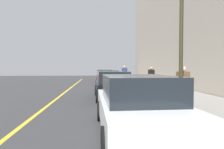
{
  "coord_description": "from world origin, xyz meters",
  "views": [
    {
      "loc": [
        -16.07,
        1.03,
        1.69
      ],
      "look_at": [
        2.46,
        -0.53,
        1.08
      ],
      "focal_mm": 30.78,
      "sensor_mm": 36.0,
      "label": 1
    }
  ],
  "objects_px": {
    "parked_car_white": "(136,105)",
    "pedestrian_brown_coat": "(183,86)",
    "parked_car_red": "(104,76)",
    "rolling_suitcase": "(124,81)",
    "parked_car_black": "(112,85)",
    "parked_car_charcoal": "(108,79)",
    "pedestrian_navy_coat": "(124,75)",
    "pedestrian_black_coat": "(151,77)",
    "traffic_light_pole": "(181,20)"
  },
  "relations": [
    {
      "from": "parked_car_white",
      "to": "pedestrian_brown_coat",
      "type": "height_order",
      "value": "pedestrian_brown_coat"
    },
    {
      "from": "parked_car_red",
      "to": "traffic_light_pole",
      "type": "xyz_separation_m",
      "value": [
        -16.34,
        -1.67,
        2.42
      ]
    },
    {
      "from": "parked_car_red",
      "to": "pedestrian_black_coat",
      "type": "distance_m",
      "value": 8.48
    },
    {
      "from": "parked_car_white",
      "to": "traffic_light_pole",
      "type": "xyz_separation_m",
      "value": [
        1.02,
        -1.62,
        2.42
      ]
    },
    {
      "from": "parked_car_red",
      "to": "traffic_light_pole",
      "type": "height_order",
      "value": "traffic_light_pole"
    },
    {
      "from": "parked_car_red",
      "to": "pedestrian_brown_coat",
      "type": "height_order",
      "value": "pedestrian_brown_coat"
    },
    {
      "from": "parked_car_red",
      "to": "parked_car_white",
      "type": "bearing_deg",
      "value": -179.82
    },
    {
      "from": "parked_car_white",
      "to": "parked_car_black",
      "type": "height_order",
      "value": "same"
    },
    {
      "from": "parked_car_black",
      "to": "pedestrian_black_coat",
      "type": "relative_size",
      "value": 2.61
    },
    {
      "from": "parked_car_charcoal",
      "to": "pedestrian_black_coat",
      "type": "distance_m",
      "value": 3.59
    },
    {
      "from": "parked_car_white",
      "to": "parked_car_red",
      "type": "relative_size",
      "value": 0.95
    },
    {
      "from": "pedestrian_black_coat",
      "to": "pedestrian_navy_coat",
      "type": "relative_size",
      "value": 0.92
    },
    {
      "from": "rolling_suitcase",
      "to": "parked_car_white",
      "type": "bearing_deg",
      "value": 173.06
    },
    {
      "from": "parked_car_red",
      "to": "parked_car_charcoal",
      "type": "bearing_deg",
      "value": 180.0
    },
    {
      "from": "parked_car_charcoal",
      "to": "pedestrian_navy_coat",
      "type": "distance_m",
      "value": 2.47
    },
    {
      "from": "pedestrian_navy_coat",
      "to": "traffic_light_pole",
      "type": "xyz_separation_m",
      "value": [
        -11.82,
        0.0,
        2.07
      ]
    },
    {
      "from": "pedestrian_black_coat",
      "to": "parked_car_black",
      "type": "bearing_deg",
      "value": 137.96
    },
    {
      "from": "traffic_light_pole",
      "to": "rolling_suitcase",
      "type": "bearing_deg",
      "value": -0.04
    },
    {
      "from": "parked_car_charcoal",
      "to": "traffic_light_pole",
      "type": "relative_size",
      "value": 1.06
    },
    {
      "from": "parked_car_white",
      "to": "pedestrian_brown_coat",
      "type": "distance_m",
      "value": 3.41
    },
    {
      "from": "pedestrian_black_coat",
      "to": "pedestrian_brown_coat",
      "type": "distance_m",
      "value": 7.13
    },
    {
      "from": "parked_car_black",
      "to": "parked_car_red",
      "type": "xyz_separation_m",
      "value": [
        11.48,
        -0.05,
        0.0
      ]
    },
    {
      "from": "parked_car_red",
      "to": "pedestrian_black_coat",
      "type": "bearing_deg",
      "value": -157.55
    },
    {
      "from": "parked_car_black",
      "to": "parked_car_charcoal",
      "type": "distance_m",
      "value": 5.19
    },
    {
      "from": "parked_car_charcoal",
      "to": "traffic_light_pole",
      "type": "height_order",
      "value": "traffic_light_pole"
    },
    {
      "from": "parked_car_red",
      "to": "pedestrian_navy_coat",
      "type": "relative_size",
      "value": 2.61
    },
    {
      "from": "parked_car_black",
      "to": "parked_car_red",
      "type": "relative_size",
      "value": 0.92
    },
    {
      "from": "parked_car_white",
      "to": "pedestrian_black_coat",
      "type": "relative_size",
      "value": 2.7
    },
    {
      "from": "pedestrian_black_coat",
      "to": "rolling_suitcase",
      "type": "xyz_separation_m",
      "value": [
        3.83,
        1.56,
        -0.6
      ]
    },
    {
      "from": "parked_car_white",
      "to": "pedestrian_navy_coat",
      "type": "relative_size",
      "value": 2.48
    },
    {
      "from": "parked_car_red",
      "to": "rolling_suitcase",
      "type": "distance_m",
      "value": 4.36
    },
    {
      "from": "parked_car_charcoal",
      "to": "parked_car_red",
      "type": "bearing_deg",
      "value": -0.0
    },
    {
      "from": "pedestrian_brown_coat",
      "to": "parked_car_red",
      "type": "bearing_deg",
      "value": 9.2
    },
    {
      "from": "pedestrian_navy_coat",
      "to": "rolling_suitcase",
      "type": "relative_size",
      "value": 1.96
    },
    {
      "from": "parked_car_red",
      "to": "rolling_suitcase",
      "type": "bearing_deg",
      "value": -157.27
    },
    {
      "from": "pedestrian_navy_coat",
      "to": "rolling_suitcase",
      "type": "xyz_separation_m",
      "value": [
        0.51,
        -0.01,
        -0.68
      ]
    },
    {
      "from": "parked_car_black",
      "to": "rolling_suitcase",
      "type": "distance_m",
      "value": 7.68
    },
    {
      "from": "parked_car_black",
      "to": "pedestrian_navy_coat",
      "type": "height_order",
      "value": "pedestrian_navy_coat"
    },
    {
      "from": "pedestrian_black_coat",
      "to": "rolling_suitcase",
      "type": "relative_size",
      "value": 1.8
    },
    {
      "from": "parked_car_white",
      "to": "pedestrian_brown_coat",
      "type": "relative_size",
      "value": 2.74
    },
    {
      "from": "parked_car_red",
      "to": "pedestrian_black_coat",
      "type": "xyz_separation_m",
      "value": [
        -7.83,
        -3.24,
        0.27
      ]
    },
    {
      "from": "pedestrian_brown_coat",
      "to": "traffic_light_pole",
      "type": "distance_m",
      "value": 2.69
    },
    {
      "from": "parked_car_red",
      "to": "pedestrian_navy_coat",
      "type": "distance_m",
      "value": 4.82
    },
    {
      "from": "parked_car_red",
      "to": "rolling_suitcase",
      "type": "height_order",
      "value": "parked_car_red"
    },
    {
      "from": "parked_car_red",
      "to": "pedestrian_black_coat",
      "type": "height_order",
      "value": "pedestrian_black_coat"
    },
    {
      "from": "pedestrian_navy_coat",
      "to": "pedestrian_brown_coat",
      "type": "height_order",
      "value": "pedestrian_navy_coat"
    },
    {
      "from": "pedestrian_black_coat",
      "to": "traffic_light_pole",
      "type": "distance_m",
      "value": 8.91
    },
    {
      "from": "parked_car_black",
      "to": "pedestrian_brown_coat",
      "type": "relative_size",
      "value": 2.65
    },
    {
      "from": "parked_car_charcoal",
      "to": "pedestrian_brown_coat",
      "type": "xyz_separation_m",
      "value": [
        -8.62,
        -2.42,
        0.26
      ]
    },
    {
      "from": "pedestrian_black_coat",
      "to": "pedestrian_navy_coat",
      "type": "xyz_separation_m",
      "value": [
        3.32,
        1.57,
        0.08
      ]
    }
  ]
}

